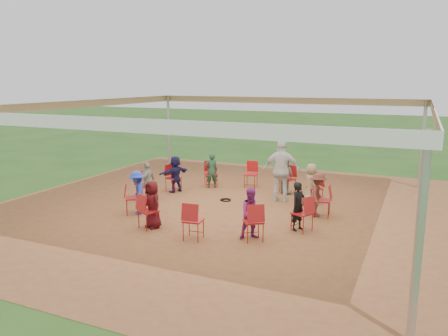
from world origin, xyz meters
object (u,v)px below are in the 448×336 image
at_px(person_seated_7, 152,204).
at_px(standing_person, 282,171).
at_px(chair_0, 322,201).
at_px(chair_5, 173,178).
at_px(chair_2, 288,179).
at_px(person_seated_9, 298,206).
at_px(person_seated_6, 137,192).
at_px(person_seated_1, 311,183).
at_px(chair_4, 211,174).
at_px(chair_10, 253,222).
at_px(person_seated_4, 175,174).
at_px(chair_9, 193,221).
at_px(person_seated_3, 212,170).
at_px(cable_coil, 226,200).
at_px(chair_3, 251,174).
at_px(person_seated_8, 252,214).
at_px(person_seated_2, 285,175).
at_px(chair_8, 149,211).
at_px(chair_7, 133,198).
at_px(chair_6, 145,186).
at_px(person_seated_0, 318,195).
at_px(laptop, 312,196).
at_px(person_seated_5, 148,182).
at_px(chair_11, 302,213).

bearing_deg(person_seated_7, standing_person, 82.39).
bearing_deg(chair_0, chair_5, 75.00).
distance_m(chair_2, person_seated_9, 3.69).
height_order(chair_0, person_seated_6, person_seated_6).
distance_m(chair_2, person_seated_1, 1.36).
relative_size(chair_4, chair_10, 1.00).
distance_m(person_seated_4, person_seated_6, 2.54).
distance_m(chair_9, person_seated_3, 5.03).
height_order(standing_person, cable_coil, standing_person).
relative_size(chair_5, person_seated_3, 0.75).
xyz_separation_m(chair_5, cable_coil, (2.07, -0.36, -0.43)).
bearing_deg(chair_3, person_seated_8, 104.65).
xyz_separation_m(chair_2, person_seated_9, (1.27, -3.46, 0.16)).
bearing_deg(standing_person, person_seated_7, 47.56).
relative_size(chair_2, person_seated_7, 0.75).
xyz_separation_m(person_seated_3, person_seated_4, (-0.82, -1.03, 0.00)).
distance_m(chair_4, person_seated_2, 2.61).
xyz_separation_m(chair_8, person_seated_1, (3.11, 3.96, 0.16)).
xyz_separation_m(chair_10, person_seated_6, (-3.63, 0.63, 0.16)).
height_order(person_seated_3, person_seated_8, same).
xyz_separation_m(chair_7, person_seated_7, (1.13, -0.75, 0.16)).
bearing_deg(chair_6, person_seated_2, 119.24).
xyz_separation_m(person_seated_0, standing_person, (-1.34, 1.03, 0.35)).
distance_m(person_seated_2, laptop, 2.46).
bearing_deg(chair_9, chair_2, 75.00).
bearing_deg(person_seated_9, chair_2, 43.68).
relative_size(chair_7, person_seated_5, 0.75).
distance_m(chair_4, chair_5, 1.38).
relative_size(person_seated_0, person_seated_6, 1.00).
xyz_separation_m(chair_7, person_seated_9, (4.47, 0.57, 0.16)).
bearing_deg(chair_7, chair_0, 75.00).
height_order(chair_6, person_seated_8, person_seated_8).
relative_size(chair_11, person_seated_6, 0.75).
bearing_deg(chair_10, person_seated_8, 90.00).
xyz_separation_m(chair_4, person_seated_2, (2.60, 0.19, 0.16)).
height_order(chair_7, standing_person, standing_person).
distance_m(chair_0, person_seated_9, 1.36).
relative_size(chair_11, person_seated_2, 0.75).
height_order(chair_8, person_seated_6, person_seated_6).
xyz_separation_m(chair_3, person_seated_5, (-2.23, -2.93, 0.16)).
bearing_deg(person_seated_8, laptop, 33.37).
bearing_deg(chair_7, chair_2, 105.00).
relative_size(chair_9, person_seated_6, 0.75).
xyz_separation_m(person_seated_7, person_seated_9, (3.35, 1.32, 0.00)).
height_order(chair_8, chair_9, same).
xyz_separation_m(cable_coil, laptop, (2.73, -0.43, 0.55)).
distance_m(chair_0, laptop, 0.31).
xyz_separation_m(chair_6, person_seated_4, (0.31, 1.32, 0.16)).
xyz_separation_m(person_seated_3, person_seated_8, (3.03, -4.09, 0.00)).
bearing_deg(chair_9, chair_5, 120.00).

